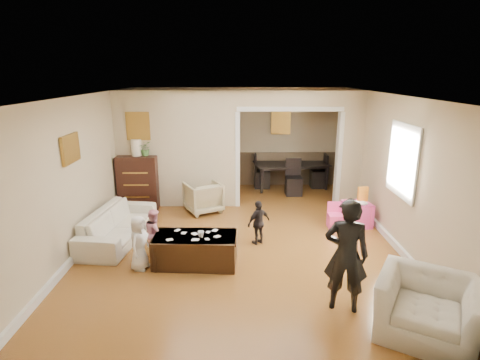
{
  "coord_description": "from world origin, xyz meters",
  "views": [
    {
      "loc": [
        -0.06,
        -6.63,
        2.98
      ],
      "look_at": [
        0.0,
        0.2,
        1.05
      ],
      "focal_mm": 28.7,
      "sensor_mm": 36.0,
      "label": 1
    }
  ],
  "objects_px": {
    "sofa": "(118,225)",
    "coffee_table": "(196,250)",
    "play_table": "(357,214)",
    "child_kneel_b": "(155,233)",
    "armchair_back": "(203,197)",
    "coffee_cup": "(201,234)",
    "child_toddler": "(259,222)",
    "table_lamp": "(136,148)",
    "cyan_cup": "(354,202)",
    "armchair_front": "(428,308)",
    "dining_table": "(290,175)",
    "dresser": "(139,182)",
    "child_kneel_a": "(139,243)",
    "adult_person": "(346,255)"
  },
  "relations": [
    {
      "from": "sofa",
      "to": "coffee_table",
      "type": "height_order",
      "value": "sofa"
    },
    {
      "from": "play_table",
      "to": "child_kneel_b",
      "type": "relative_size",
      "value": 0.61
    },
    {
      "from": "armchair_back",
      "to": "coffee_cup",
      "type": "bearing_deg",
      "value": 66.8
    },
    {
      "from": "coffee_cup",
      "to": "child_toddler",
      "type": "bearing_deg",
      "value": 40.1
    },
    {
      "from": "table_lamp",
      "to": "cyan_cup",
      "type": "relative_size",
      "value": 4.5
    },
    {
      "from": "armchair_front",
      "to": "table_lamp",
      "type": "distance_m",
      "value": 6.35
    },
    {
      "from": "table_lamp",
      "to": "coffee_table",
      "type": "xyz_separation_m",
      "value": [
        1.54,
        -2.7,
        -1.14
      ]
    },
    {
      "from": "sofa",
      "to": "child_kneel_b",
      "type": "height_order",
      "value": "child_kneel_b"
    },
    {
      "from": "play_table",
      "to": "child_toddler",
      "type": "relative_size",
      "value": 0.62
    },
    {
      "from": "table_lamp",
      "to": "dining_table",
      "type": "xyz_separation_m",
      "value": [
        3.62,
        1.55,
        -1.05
      ]
    },
    {
      "from": "table_lamp",
      "to": "dining_table",
      "type": "height_order",
      "value": "table_lamp"
    },
    {
      "from": "dresser",
      "to": "child_kneel_a",
      "type": "distance_m",
      "value": 2.93
    },
    {
      "from": "cyan_cup",
      "to": "child_kneel_a",
      "type": "relative_size",
      "value": 0.09
    },
    {
      "from": "coffee_table",
      "to": "play_table",
      "type": "xyz_separation_m",
      "value": [
        3.06,
        1.57,
        -0.0
      ]
    },
    {
      "from": "cyan_cup",
      "to": "sofa",
      "type": "bearing_deg",
      "value": -172.51
    },
    {
      "from": "armchair_front",
      "to": "play_table",
      "type": "relative_size",
      "value": 2.19
    },
    {
      "from": "table_lamp",
      "to": "child_toddler",
      "type": "bearing_deg",
      "value": -36.94
    },
    {
      "from": "coffee_cup",
      "to": "dining_table",
      "type": "height_order",
      "value": "dining_table"
    },
    {
      "from": "dining_table",
      "to": "adult_person",
      "type": "distance_m",
      "value": 5.49
    },
    {
      "from": "play_table",
      "to": "child_toddler",
      "type": "height_order",
      "value": "child_toddler"
    },
    {
      "from": "armchair_back",
      "to": "adult_person",
      "type": "bearing_deg",
      "value": 92.87
    },
    {
      "from": "coffee_table",
      "to": "child_kneel_a",
      "type": "relative_size",
      "value": 1.49
    },
    {
      "from": "dresser",
      "to": "coffee_cup",
      "type": "height_order",
      "value": "dresser"
    },
    {
      "from": "child_toddler",
      "to": "dresser",
      "type": "bearing_deg",
      "value": -72.99
    },
    {
      "from": "dresser",
      "to": "coffee_cup",
      "type": "relative_size",
      "value": 11.98
    },
    {
      "from": "play_table",
      "to": "child_toddler",
      "type": "distance_m",
      "value": 2.18
    },
    {
      "from": "armchair_front",
      "to": "cyan_cup",
      "type": "relative_size",
      "value": 13.6
    },
    {
      "from": "dresser",
      "to": "sofa",
      "type": "bearing_deg",
      "value": -88.86
    },
    {
      "from": "coffee_table",
      "to": "child_kneel_b",
      "type": "relative_size",
      "value": 1.59
    },
    {
      "from": "coffee_cup",
      "to": "child_toddler",
      "type": "height_order",
      "value": "child_toddler"
    },
    {
      "from": "dresser",
      "to": "play_table",
      "type": "xyz_separation_m",
      "value": [
        4.6,
        -1.13,
        -0.36
      ]
    },
    {
      "from": "sofa",
      "to": "coffee_table",
      "type": "xyz_separation_m",
      "value": [
        1.5,
        -0.93,
        -0.05
      ]
    },
    {
      "from": "armchair_back",
      "to": "dresser",
      "type": "height_order",
      "value": "dresser"
    },
    {
      "from": "cyan_cup",
      "to": "dining_table",
      "type": "height_order",
      "value": "dining_table"
    },
    {
      "from": "cyan_cup",
      "to": "adult_person",
      "type": "relative_size",
      "value": 0.05
    },
    {
      "from": "dining_table",
      "to": "child_kneel_b",
      "type": "bearing_deg",
      "value": -133.94
    },
    {
      "from": "coffee_table",
      "to": "child_kneel_a",
      "type": "height_order",
      "value": "child_kneel_a"
    },
    {
      "from": "dresser",
      "to": "table_lamp",
      "type": "height_order",
      "value": "table_lamp"
    },
    {
      "from": "table_lamp",
      "to": "child_toddler",
      "type": "xyz_separation_m",
      "value": [
        2.59,
        -1.95,
        -0.98
      ]
    },
    {
      "from": "sofa",
      "to": "table_lamp",
      "type": "distance_m",
      "value": 2.07
    },
    {
      "from": "table_lamp",
      "to": "sofa",
      "type": "bearing_deg",
      "value": -88.86
    },
    {
      "from": "armchair_back",
      "to": "child_kneel_a",
      "type": "relative_size",
      "value": 0.84
    },
    {
      "from": "adult_person",
      "to": "child_kneel_a",
      "type": "distance_m",
      "value": 3.1
    },
    {
      "from": "table_lamp",
      "to": "child_kneel_b",
      "type": "height_order",
      "value": "table_lamp"
    },
    {
      "from": "table_lamp",
      "to": "coffee_table",
      "type": "height_order",
      "value": "table_lamp"
    },
    {
      "from": "coffee_table",
      "to": "cyan_cup",
      "type": "xyz_separation_m",
      "value": [
        2.96,
        1.52,
        0.27
      ]
    },
    {
      "from": "adult_person",
      "to": "dining_table",
      "type": "bearing_deg",
      "value": -75.93
    },
    {
      "from": "coffee_table",
      "to": "coffee_cup",
      "type": "xyz_separation_m",
      "value": [
        0.1,
        -0.05,
        0.29
      ]
    },
    {
      "from": "armchair_back",
      "to": "dresser",
      "type": "xyz_separation_m",
      "value": [
        -1.46,
        0.29,
        0.27
      ]
    },
    {
      "from": "cyan_cup",
      "to": "dresser",
      "type": "bearing_deg",
      "value": 165.36
    }
  ]
}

